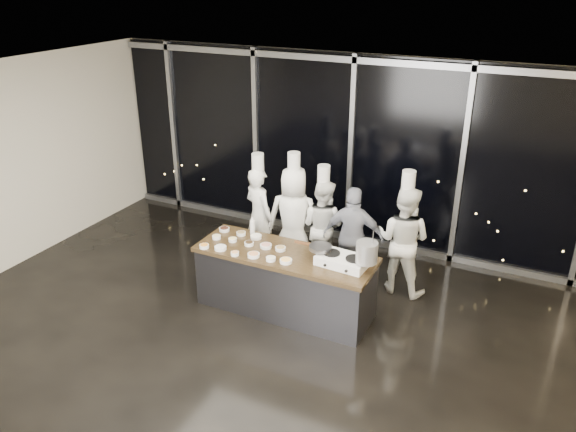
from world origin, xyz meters
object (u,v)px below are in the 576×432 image
demo_counter (285,281)px  chef_left (294,218)px  stock_pot (367,252)px  chef_right (403,239)px  chef_center (322,225)px  stove (343,260)px  guest (353,237)px  frying_pan (320,247)px  chef_far_left (259,214)px

demo_counter → chef_left: 1.30m
stock_pot → chef_right: size_ratio=0.15×
chef_left → chef_center: (0.42, 0.15, -0.09)m
demo_counter → stove: bearing=1.6°
guest → chef_right: 0.72m
frying_pan → stock_pot: size_ratio=1.95×
stove → chef_center: size_ratio=0.39×
frying_pan → chef_left: size_ratio=0.28×
chef_far_left → stock_pot: bearing=176.3°
frying_pan → stock_pot: bearing=-1.5°
stock_pot → guest: (-0.56, 1.11, -0.40)m
stock_pot → chef_center: size_ratio=0.16×
stove → chef_right: chef_right is taller
guest → chef_left: bearing=-13.9°
chef_left → guest: (1.00, -0.07, -0.08)m
demo_counter → chef_right: bearing=43.6°
demo_counter → chef_far_left: bearing=131.8°
chef_right → chef_center: bearing=2.3°
frying_pan → chef_right: bearing=60.1°
frying_pan → stock_pot: (0.66, -0.07, 0.11)m
chef_center → guest: chef_center is taller
stock_pot → demo_counter: bearing=179.0°
demo_counter → chef_center: 1.35m
frying_pan → chef_far_left: chef_far_left is taller
frying_pan → chef_center: bearing=115.5°
stove → frying_pan: frying_pan is taller
chef_far_left → chef_left: bearing=-152.6°
stock_pot → guest: size_ratio=0.18×
stove → chef_right: size_ratio=0.36×
frying_pan → stock_pot: stock_pot is taller
chef_far_left → guest: size_ratio=1.18×
demo_counter → chef_center: bearing=90.0°
frying_pan → guest: 1.09m
chef_center → stove: bearing=130.2°
chef_far_left → chef_left: size_ratio=0.95×
frying_pan → guest: (0.10, 1.04, -0.29)m
guest → stove: bearing=92.3°
chef_right → chef_left: bearing=8.2°
chef_center → demo_counter: bearing=98.0°
chef_left → guest: bearing=160.7°
demo_counter → chef_center: chef_center is taller
chef_center → guest: bearing=167.2°
frying_pan → chef_right: 1.45m
frying_pan → chef_center: 1.39m
chef_left → chef_right: bearing=166.9°
stove → chef_left: (-1.24, 1.14, -0.11)m
chef_left → guest: 1.01m
chef_far_left → chef_right: 2.31m
stove → stock_pot: size_ratio=2.48×
stove → chef_far_left: (-1.83, 1.11, -0.14)m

